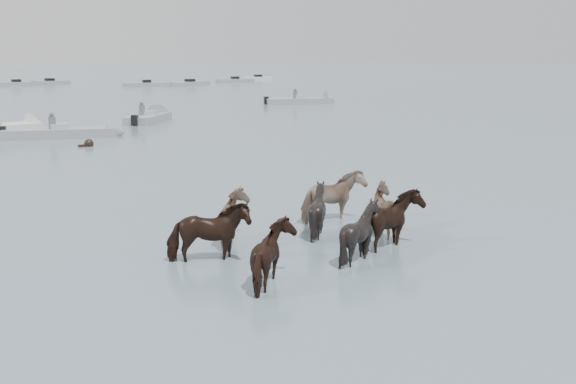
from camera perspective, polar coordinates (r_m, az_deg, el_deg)
ground at (r=13.83m, az=1.75°, el=-6.10°), size 400.00×400.00×0.00m
pony_herd at (r=14.74m, az=2.55°, el=-2.78°), size 6.20×4.40×1.50m
swimming_pony at (r=31.84m, az=-17.12°, el=4.03°), size 0.72×0.44×0.44m
motorboat_b at (r=35.49m, az=-18.00°, el=4.97°), size 6.11×4.15×1.92m
motorboat_c at (r=38.66m, az=-23.52°, el=5.11°), size 5.88×2.04×1.92m
motorboat_d at (r=42.44m, az=-11.80°, el=6.41°), size 4.60×4.25×1.92m
motorboat_e at (r=55.73m, az=1.76°, el=7.99°), size 6.28×3.92×1.92m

